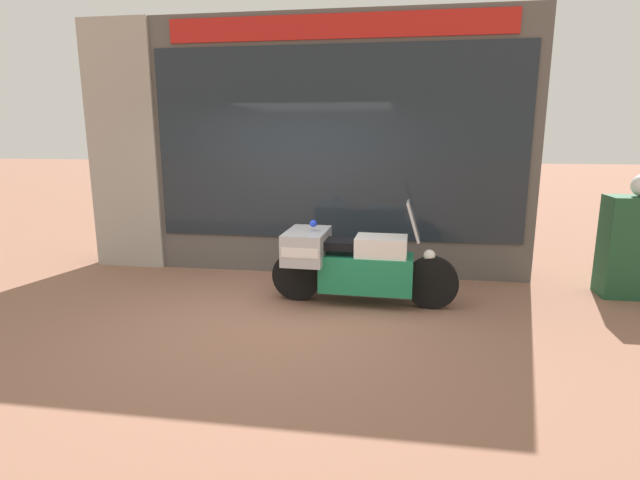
# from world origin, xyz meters

# --- Properties ---
(ground_plane) EXTENTS (60.00, 60.00, 0.00)m
(ground_plane) POSITION_xyz_m (0.00, 0.00, 0.00)
(ground_plane) COLOR #8E604C
(shop_building) EXTENTS (6.56, 0.55, 3.69)m
(shop_building) POSITION_xyz_m (-0.48, 2.00, 1.85)
(shop_building) COLOR #56514C
(shop_building) RESTS_ON ground
(window_display) EXTENTS (5.02, 0.30, 2.11)m
(window_display) POSITION_xyz_m (0.47, 2.03, 0.49)
(window_display) COLOR slate
(window_display) RESTS_ON ground
(paramedic_motorcycle) EXTENTS (2.28, 0.82, 1.28)m
(paramedic_motorcycle) POSITION_xyz_m (0.85, 0.59, 0.52)
(paramedic_motorcycle) COLOR black
(paramedic_motorcycle) RESTS_ON ground
(utility_cabinet) EXTENTS (0.80, 0.45, 1.29)m
(utility_cabinet) POSITION_xyz_m (4.40, 1.41, 0.65)
(utility_cabinet) COLOR #1E4C2D
(utility_cabinet) RESTS_ON ground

